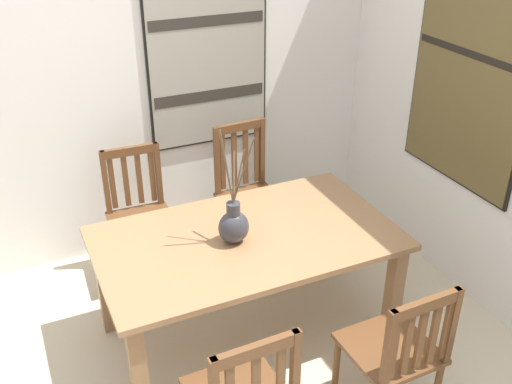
% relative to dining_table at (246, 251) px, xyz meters
% --- Properties ---
extents(wall_back, '(6.40, 0.12, 2.70)m').
position_rel_dining_table_xyz_m(wall_back, '(-0.28, 1.34, 0.73)').
color(wall_back, silver).
rests_on(wall_back, ground_plane).
extents(dining_table, '(1.67, 0.97, 0.72)m').
position_rel_dining_table_xyz_m(dining_table, '(0.00, 0.00, 0.00)').
color(dining_table, '#8E6642').
rests_on(dining_table, ground_plane).
extents(centerpiece_vase, '(0.20, 0.18, 0.68)m').
position_rel_dining_table_xyz_m(centerpiece_vase, '(-0.09, -0.03, 0.21)').
color(centerpiece_vase, '#333338').
rests_on(centerpiece_vase, dining_table).
extents(chair_1, '(0.44, 0.44, 0.97)m').
position_rel_dining_table_xyz_m(chair_1, '(0.39, 0.86, -0.12)').
color(chair_1, brown).
rests_on(chair_1, ground_plane).
extents(chair_2, '(0.43, 0.43, 0.89)m').
position_rel_dining_table_xyz_m(chair_2, '(0.41, -0.89, -0.15)').
color(chair_2, brown).
rests_on(chair_2, ground_plane).
extents(chair_3, '(0.44, 0.44, 0.92)m').
position_rel_dining_table_xyz_m(chair_3, '(-0.40, 0.90, -0.14)').
color(chair_3, brown).
rests_on(chair_3, ground_plane).
extents(painting_on_back_wall, '(0.88, 0.05, 1.27)m').
position_rel_dining_table_xyz_m(painting_on_back_wall, '(0.27, 1.27, 0.76)').
color(painting_on_back_wall, black).
extents(painting_on_side_wall, '(0.05, 0.96, 1.27)m').
position_rel_dining_table_xyz_m(painting_on_side_wall, '(1.51, 0.07, 0.75)').
color(painting_on_side_wall, black).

